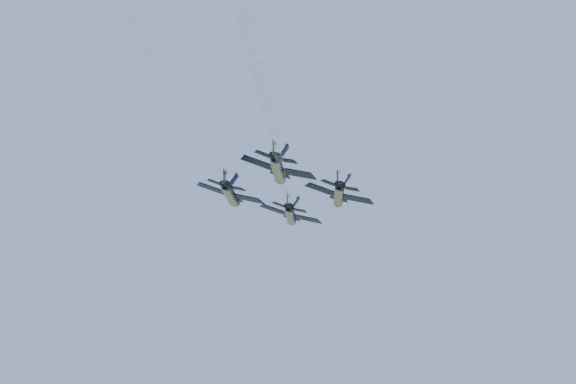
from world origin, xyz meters
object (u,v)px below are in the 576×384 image
(jet_left, at_px, (231,195))
(jet_slot, at_px, (278,170))
(jet_right, at_px, (339,195))
(jet_lead, at_px, (291,215))

(jet_left, bearing_deg, jet_slot, -52.46)
(jet_right, bearing_deg, jet_slot, -128.45)
(jet_slot, bearing_deg, jet_left, 127.54)
(jet_lead, height_order, jet_slot, same)
(jet_left, bearing_deg, jet_lead, 50.34)
(jet_lead, distance_m, jet_right, 14.30)
(jet_left, height_order, jet_right, same)
(jet_lead, height_order, jet_right, same)
(jet_left, distance_m, jet_right, 18.98)
(jet_lead, xyz_separation_m, jet_slot, (5.65, -23.17, 0.00))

